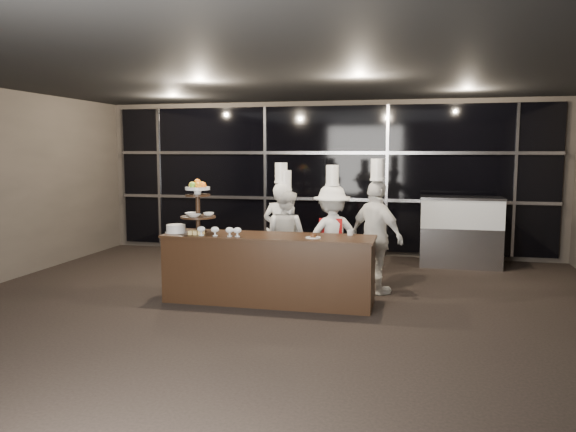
% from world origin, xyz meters
% --- Properties ---
extents(room, '(10.00, 10.00, 10.00)m').
position_xyz_m(room, '(0.00, 0.00, 1.50)').
color(room, black).
rests_on(room, ground).
extents(window_wall, '(8.60, 0.10, 2.80)m').
position_xyz_m(window_wall, '(0.00, 4.94, 1.50)').
color(window_wall, black).
rests_on(window_wall, ground).
extents(buffet_counter, '(2.84, 0.74, 0.92)m').
position_xyz_m(buffet_counter, '(-0.16, 1.26, 0.47)').
color(buffet_counter, black).
rests_on(buffet_counter, ground).
extents(display_stand, '(0.48, 0.48, 0.74)m').
position_xyz_m(display_stand, '(-1.16, 1.26, 1.34)').
color(display_stand, black).
rests_on(display_stand, buffet_counter).
extents(compotes, '(0.62, 0.11, 0.12)m').
position_xyz_m(compotes, '(-0.75, 1.04, 1.00)').
color(compotes, silver).
rests_on(compotes, buffet_counter).
extents(layer_cake, '(0.30, 0.30, 0.11)m').
position_xyz_m(layer_cake, '(-1.47, 1.21, 0.97)').
color(layer_cake, white).
rests_on(layer_cake, buffet_counter).
extents(pastry_squares, '(0.20, 0.13, 0.05)m').
position_xyz_m(pastry_squares, '(-1.12, 1.09, 0.95)').
color(pastry_squares, '#DAB96A').
rests_on(pastry_squares, buffet_counter).
extents(small_plate, '(0.20, 0.20, 0.05)m').
position_xyz_m(small_plate, '(0.47, 1.16, 0.94)').
color(small_plate, white).
rests_on(small_plate, buffet_counter).
extents(chef_cup, '(0.08, 0.08, 0.07)m').
position_xyz_m(chef_cup, '(0.91, 1.51, 0.96)').
color(chef_cup, white).
rests_on(chef_cup, buffet_counter).
extents(display_case, '(1.41, 0.61, 1.24)m').
position_xyz_m(display_case, '(2.54, 4.30, 0.69)').
color(display_case, '#A5A5AA').
rests_on(display_case, ground).
extents(chef_a, '(0.60, 0.42, 1.86)m').
position_xyz_m(chef_a, '(-0.26, 2.40, 0.81)').
color(chef_a, silver).
rests_on(chef_a, ground).
extents(chef_b, '(0.84, 0.73, 1.75)m').
position_xyz_m(chef_b, '(-0.20, 2.40, 0.74)').
color(chef_b, silver).
rests_on(chef_b, ground).
extents(chef_c, '(1.14, 0.97, 1.84)m').
position_xyz_m(chef_c, '(0.54, 2.30, 0.78)').
color(chef_c, white).
rests_on(chef_c, ground).
extents(chef_d, '(0.99, 0.92, 1.93)m').
position_xyz_m(chef_d, '(1.22, 2.05, 0.84)').
color(chef_d, white).
rests_on(chef_d, ground).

